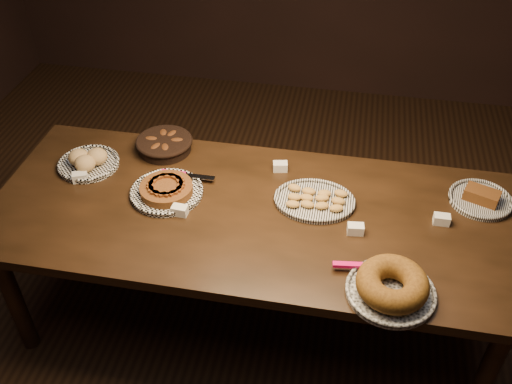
% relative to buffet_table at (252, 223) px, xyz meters
% --- Properties ---
extents(ground, '(5.00, 5.00, 0.00)m').
position_rel_buffet_table_xyz_m(ground, '(0.00, 0.00, -0.68)').
color(ground, black).
rests_on(ground, ground).
extents(buffet_table, '(2.40, 1.00, 0.75)m').
position_rel_buffet_table_xyz_m(buffet_table, '(0.00, 0.00, 0.00)').
color(buffet_table, black).
rests_on(buffet_table, ground).
extents(apple_tart_plate, '(0.37, 0.34, 0.06)m').
position_rel_buffet_table_xyz_m(apple_tart_plate, '(-0.41, 0.04, 0.10)').
color(apple_tart_plate, white).
rests_on(apple_tart_plate, buffet_table).
extents(madeleine_platter, '(0.37, 0.30, 0.04)m').
position_rel_buffet_table_xyz_m(madeleine_platter, '(0.27, 0.11, 0.09)').
color(madeleine_platter, black).
rests_on(madeleine_platter, buffet_table).
extents(bundt_cake_plate, '(0.41, 0.35, 0.11)m').
position_rel_buffet_table_xyz_m(bundt_cake_plate, '(0.62, -0.38, 0.12)').
color(bundt_cake_plate, black).
rests_on(bundt_cake_plate, buffet_table).
extents(croissant_basket, '(0.35, 0.35, 0.07)m').
position_rel_buffet_table_xyz_m(croissant_basket, '(-0.53, 0.38, 0.12)').
color(croissant_basket, black).
rests_on(croissant_basket, buffet_table).
extents(bread_roll_plate, '(0.30, 0.30, 0.09)m').
position_rel_buffet_table_xyz_m(bread_roll_plate, '(-0.86, 0.17, 0.11)').
color(bread_roll_plate, white).
rests_on(bread_roll_plate, buffet_table).
extents(loaf_plate, '(0.29, 0.29, 0.07)m').
position_rel_buffet_table_xyz_m(loaf_plate, '(1.02, 0.25, 0.09)').
color(loaf_plate, black).
rests_on(loaf_plate, buffet_table).
extents(tent_cards, '(1.76, 0.46, 0.04)m').
position_rel_buffet_table_xyz_m(tent_cards, '(0.04, 0.06, 0.10)').
color(tent_cards, white).
rests_on(tent_cards, buffet_table).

